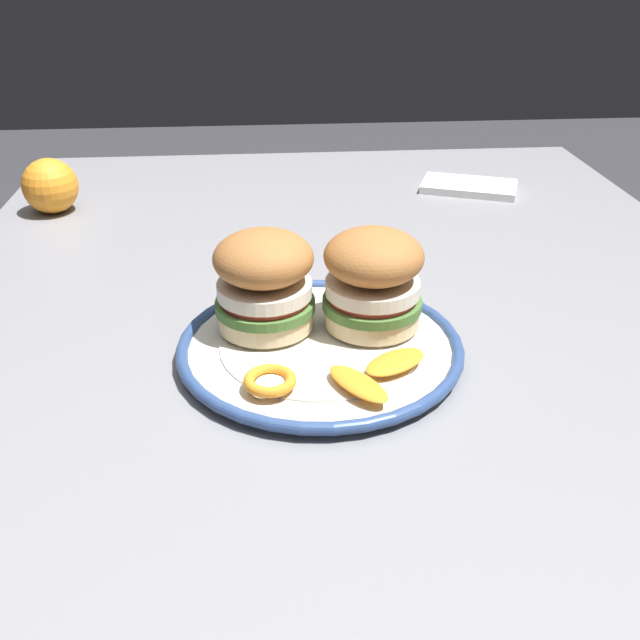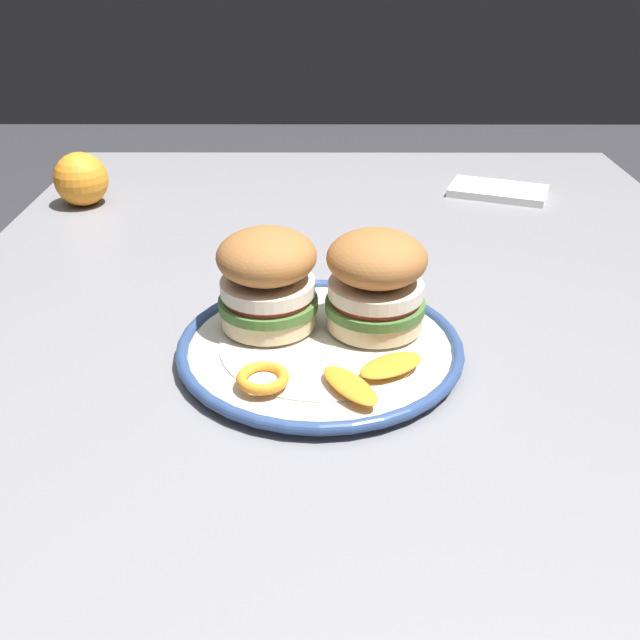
{
  "view_description": "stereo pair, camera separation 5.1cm",
  "coord_description": "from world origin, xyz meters",
  "px_view_note": "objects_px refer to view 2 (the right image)",
  "views": [
    {
      "loc": [
        0.68,
        -0.09,
        1.12
      ],
      "look_at": [
        0.07,
        -0.04,
        0.79
      ],
      "focal_mm": 40.13,
      "sensor_mm": 36.0,
      "label": 1
    },
    {
      "loc": [
        0.68,
        -0.04,
        1.12
      ],
      "look_at": [
        0.07,
        -0.04,
        0.79
      ],
      "focal_mm": 40.13,
      "sensor_mm": 36.0,
      "label": 2
    }
  ],
  "objects_px": {
    "sandwich_half_left": "(267,278)",
    "dinner_plate": "(320,347)",
    "sandwich_half_right": "(376,280)",
    "whole_orange": "(81,179)",
    "dining_table": "(357,392)"
  },
  "relations": [
    {
      "from": "sandwich_half_left",
      "to": "dinner_plate",
      "type": "bearing_deg",
      "value": 56.43
    },
    {
      "from": "dining_table",
      "to": "sandwich_half_right",
      "type": "relative_size",
      "value": 10.68
    },
    {
      "from": "dinner_plate",
      "to": "whole_orange",
      "type": "relative_size",
      "value": 3.5
    },
    {
      "from": "dinner_plate",
      "to": "whole_orange",
      "type": "xyz_separation_m",
      "value": [
        -0.44,
        -0.36,
        0.03
      ]
    },
    {
      "from": "dining_table",
      "to": "sandwich_half_left",
      "type": "relative_size",
      "value": 12.77
    },
    {
      "from": "whole_orange",
      "to": "dining_table",
      "type": "bearing_deg",
      "value": 47.79
    },
    {
      "from": "dinner_plate",
      "to": "sandwich_half_right",
      "type": "height_order",
      "value": "sandwich_half_right"
    },
    {
      "from": "sandwich_half_left",
      "to": "sandwich_half_right",
      "type": "distance_m",
      "value": 0.11
    },
    {
      "from": "sandwich_half_right",
      "to": "whole_orange",
      "type": "relative_size",
      "value": 1.53
    },
    {
      "from": "dinner_plate",
      "to": "sandwich_half_left",
      "type": "height_order",
      "value": "sandwich_half_left"
    },
    {
      "from": "dinner_plate",
      "to": "sandwich_half_left",
      "type": "relative_size",
      "value": 2.74
    },
    {
      "from": "sandwich_half_right",
      "to": "dining_table",
      "type": "bearing_deg",
      "value": -163.54
    },
    {
      "from": "dinner_plate",
      "to": "sandwich_half_right",
      "type": "relative_size",
      "value": 2.29
    },
    {
      "from": "dinner_plate",
      "to": "sandwich_half_right",
      "type": "xyz_separation_m",
      "value": [
        -0.03,
        0.06,
        0.06
      ]
    },
    {
      "from": "dinner_plate",
      "to": "sandwich_half_left",
      "type": "distance_m",
      "value": 0.09
    }
  ]
}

